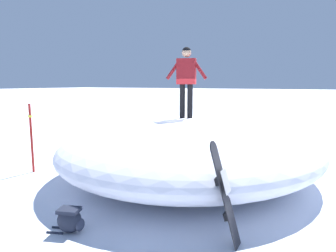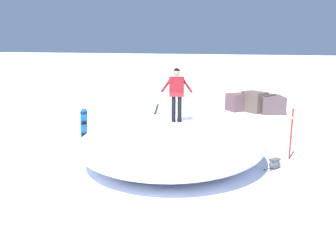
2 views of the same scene
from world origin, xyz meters
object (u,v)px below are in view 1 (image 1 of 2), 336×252
Objects in this scene: backpack_near at (79,157)px; backpack_far at (70,220)px; snowboard_secondary_upright at (224,192)px; trail_marker_pole at (31,137)px; snowboarder_standing at (186,75)px.

backpack_near is 4.33m from backpack_far.
snowboard_secondary_upright is 0.84× the size of trail_marker_pole.
snowboard_secondary_upright is at bearing 34.29° from snowboarder_standing.
snowboard_secondary_upright is 5.77m from trail_marker_pole.
snowboard_secondary_upright is 2.46× the size of backpack_far.
trail_marker_pole is (1.24, -0.45, 0.79)m from backpack_near.
trail_marker_pole is (-1.92, -3.41, 0.76)m from backpack_far.
backpack_near is (0.61, -3.24, -2.40)m from snowboarder_standing.
trail_marker_pole is (-1.06, -5.67, 0.17)m from snowboard_secondary_upright.
trail_marker_pole is (1.85, -3.69, -1.61)m from snowboarder_standing.
trail_marker_pole reaches higher than backpack_far.
snowboard_secondary_upright is 2.49× the size of backpack_near.
snowboarder_standing is 4.08m from backpack_near.
backpack_far is 3.98m from trail_marker_pole.
snowboarder_standing is 1.16× the size of snowboard_secondary_upright.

